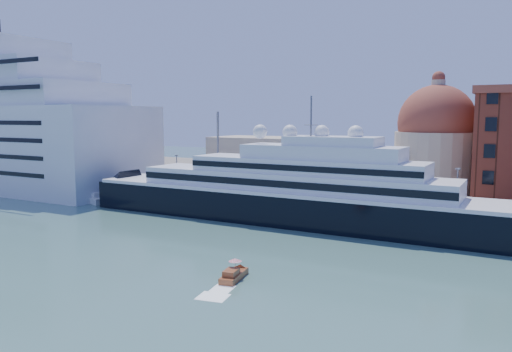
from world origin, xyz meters
The scene contains 9 objects.
ground centered at (0.00, 0.00, 0.00)m, with size 400.00×400.00×0.00m, color #3A6562.
quay centered at (0.00, 34.00, 1.25)m, with size 180.00×10.00×2.50m, color gray.
land centered at (0.00, 75.00, 1.00)m, with size 260.00×72.00×2.00m, color slate.
quay_fence centered at (0.00, 29.50, 3.10)m, with size 180.00×0.10×1.20m, color slate.
superyacht centered at (-2.37, 23.00, 4.66)m, with size 90.26×12.51×26.98m.
service_barge centered at (-47.02, 21.10, 0.73)m, with size 11.94×6.44×2.56m.
water_taxi centered at (10.25, -10.18, 0.62)m, with size 2.73×5.65×2.57m.
church centered at (6.39, 57.72, 10.91)m, with size 66.00×18.00×25.50m.
lamp_posts centered at (-12.67, 32.27, 9.84)m, with size 120.80×2.40×18.00m.
Camera 1 is at (40.49, -59.63, 19.45)m, focal length 35.00 mm.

